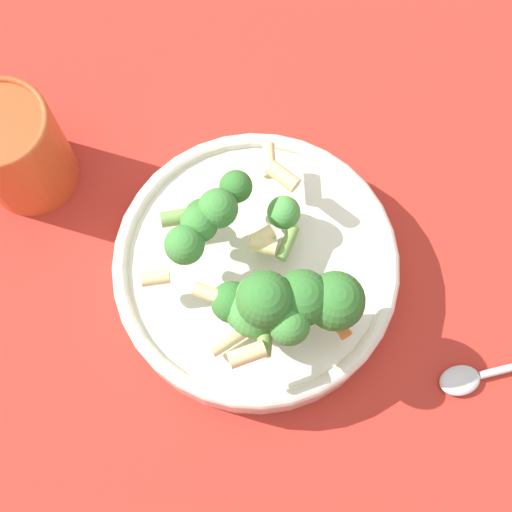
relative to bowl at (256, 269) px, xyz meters
name	(u,v)px	position (x,y,z in m)	size (l,w,h in m)	color
ground_plane	(256,277)	(0.00, 0.00, -0.03)	(3.00, 3.00, 0.00)	#B72D23
bowl	(256,269)	(0.00, 0.00, 0.00)	(0.25, 0.25, 0.05)	silver
pasta_salad	(264,279)	(0.02, -0.02, 0.07)	(0.19, 0.16, 0.09)	#8CB766
cup	(16,149)	(-0.22, -0.07, 0.03)	(0.09, 0.09, 0.11)	#CC4C23
spoon	(508,368)	(0.22, 0.09, -0.02)	(0.12, 0.17, 0.01)	silver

